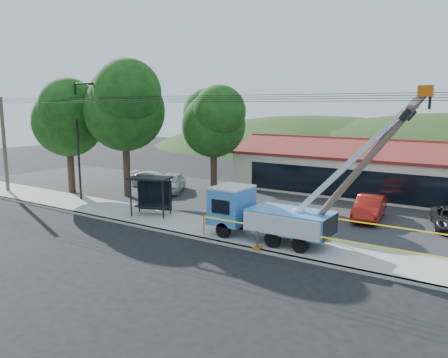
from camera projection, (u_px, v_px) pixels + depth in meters
ground at (181, 251)px, 22.18m from camera, size 120.00×120.00×0.00m
curb at (205, 240)px, 23.90m from camera, size 60.00×0.25×0.15m
sidewalk at (224, 231)px, 25.46m from camera, size 60.00×4.00×0.15m
parking_lot at (284, 206)px, 32.05m from camera, size 60.00×12.00×0.10m
strip_mall at (371, 172)px, 36.14m from camera, size 22.50×8.53×4.67m
streetlight at (79, 133)px, 32.89m from camera, size 2.13×0.22×9.00m
tree_west_near at (124, 103)px, 34.02m from camera, size 7.56×6.72×10.80m
tree_west_far at (68, 115)px, 35.67m from camera, size 6.84×6.08×9.48m
tree_lot at (213, 119)px, 35.64m from camera, size 6.30×5.60×8.94m
hill_west at (314, 148)px, 75.59m from camera, size 78.40×56.00×28.00m
power_lines at (29, 140)px, 34.56m from camera, size 60.00×1.42×8.00m
utility_truck at (267, 213)px, 23.44m from camera, size 11.04×3.65×8.02m
leaning_pole at (361, 168)px, 20.39m from camera, size 6.08×1.89×7.98m
bus_shelter at (151, 187)px, 28.77m from camera, size 3.04×2.42×2.55m
caution_tape at (322, 230)px, 22.55m from camera, size 12.56×3.73×1.08m
car_silver at (171, 193)px, 36.88m from camera, size 3.94×5.11×1.62m
car_red at (369, 221)px, 28.07m from camera, size 2.09×4.70×1.50m
car_white at (154, 187)px, 39.57m from camera, size 4.82×2.74×1.32m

